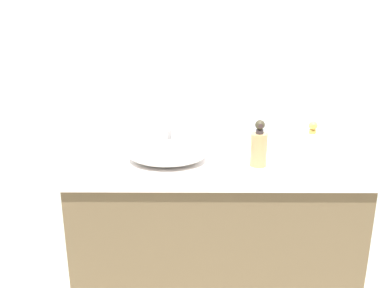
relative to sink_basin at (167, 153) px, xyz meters
name	(u,v)px	position (x,y,z in m)	size (l,w,h in m)	color
bathroom_wall_rear	(230,49)	(0.29, 0.35, 0.42)	(6.00, 0.06, 2.60)	silver
vanity_counter	(215,239)	(0.22, 0.03, -0.46)	(1.33, 0.55, 0.84)	brown
wall_mirror_panel	(215,35)	(0.22, 0.31, 0.49)	(1.19, 0.01, 1.06)	#B2BCC6
sink_basin	(167,153)	(0.00, 0.00, 0.00)	(0.35, 0.29, 0.08)	silver
faucet	(169,129)	(0.00, 0.16, 0.06)	(0.03, 0.15, 0.18)	silver
soap_dispenser	(312,142)	(0.66, 0.07, 0.03)	(0.07, 0.07, 0.17)	white
lotion_bottle	(259,147)	(0.40, -0.05, 0.04)	(0.07, 0.07, 0.21)	tan
candle_jar	(99,158)	(-0.31, -0.01, -0.02)	(0.05, 0.05, 0.04)	silver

